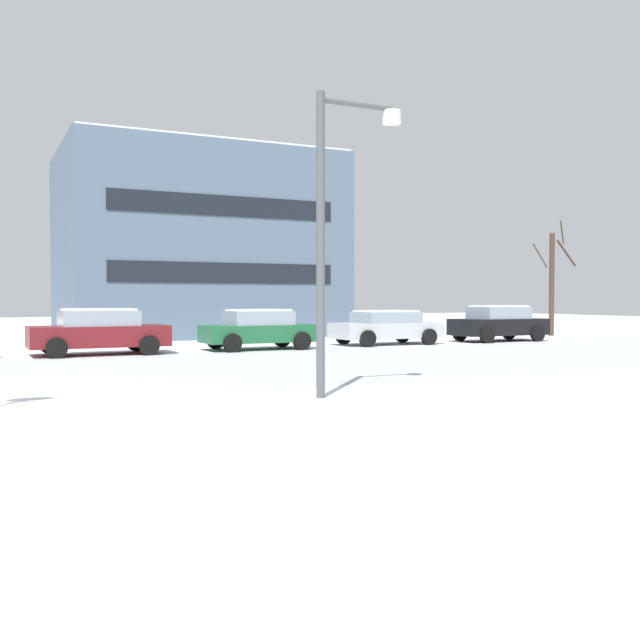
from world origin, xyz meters
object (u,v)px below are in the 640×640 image
street_lamp (336,212)px  parked_car_silver (386,327)px  parked_car_black (499,323)px  parked_car_green (258,329)px  parked_car_maroon (99,331)px

street_lamp → parked_car_silver: size_ratio=1.30×
street_lamp → parked_car_silver: street_lamp is taller
parked_car_black → parked_car_green: bearing=-179.0°
street_lamp → parked_car_green: size_ratio=1.39×
parked_car_maroon → parked_car_black: (16.47, 0.14, 0.01)m
parked_car_green → parked_car_black: size_ratio=0.96×
parked_car_green → parked_car_black: 10.98m
parked_car_maroon → parked_car_silver: bearing=1.5°
street_lamp → parked_car_green: 12.82m
parked_car_silver → parked_car_black: size_ratio=1.03×
parked_car_green → parked_car_silver: size_ratio=0.93×
parked_car_maroon → parked_car_black: parked_car_black is taller
parked_car_black → street_lamp: bearing=-138.8°
parked_car_green → parked_car_maroon: bearing=179.4°
street_lamp → parked_car_black: (14.10, 12.34, -2.64)m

